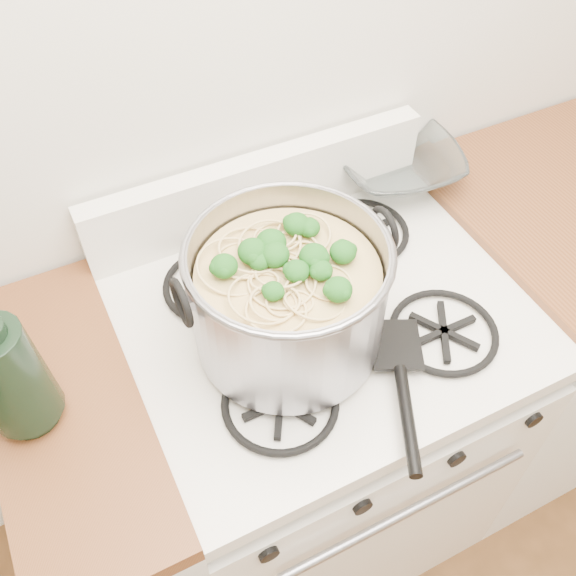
{
  "coord_description": "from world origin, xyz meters",
  "views": [
    {
      "loc": [
        -0.41,
        0.6,
        1.87
      ],
      "look_at": [
        -0.1,
        1.23,
        1.06
      ],
      "focal_mm": 40.0,
      "sensor_mm": 36.0,
      "label": 1
    }
  ],
  "objects_px": {
    "stock_pot": "(288,298)",
    "gas_range": "(318,429)",
    "spatula": "(396,342)",
    "glass_bowl": "(396,170)",
    "bottle": "(2,363)"
  },
  "relations": [
    {
      "from": "gas_range",
      "to": "bottle",
      "type": "bearing_deg",
      "value": 178.77
    },
    {
      "from": "stock_pot",
      "to": "glass_bowl",
      "type": "height_order",
      "value": "stock_pot"
    },
    {
      "from": "stock_pot",
      "to": "gas_range",
      "type": "bearing_deg",
      "value": 18.36
    },
    {
      "from": "stock_pot",
      "to": "bottle",
      "type": "xyz_separation_m",
      "value": [
        -0.45,
        0.04,
        0.04
      ]
    },
    {
      "from": "spatula",
      "to": "glass_bowl",
      "type": "bearing_deg",
      "value": 83.19
    },
    {
      "from": "glass_bowl",
      "to": "bottle",
      "type": "height_order",
      "value": "bottle"
    },
    {
      "from": "glass_bowl",
      "to": "spatula",
      "type": "bearing_deg",
      "value": -122.75
    },
    {
      "from": "gas_range",
      "to": "glass_bowl",
      "type": "xyz_separation_m",
      "value": [
        0.33,
        0.27,
        0.5
      ]
    },
    {
      "from": "gas_range",
      "to": "stock_pot",
      "type": "height_order",
      "value": "stock_pot"
    },
    {
      "from": "glass_bowl",
      "to": "bottle",
      "type": "distance_m",
      "value": 0.93
    },
    {
      "from": "gas_range",
      "to": "spatula",
      "type": "height_order",
      "value": "spatula"
    },
    {
      "from": "stock_pot",
      "to": "glass_bowl",
      "type": "relative_size",
      "value": 3.34
    },
    {
      "from": "spatula",
      "to": "glass_bowl",
      "type": "distance_m",
      "value": 0.49
    },
    {
      "from": "spatula",
      "to": "bottle",
      "type": "height_order",
      "value": "bottle"
    },
    {
      "from": "stock_pot",
      "to": "spatula",
      "type": "height_order",
      "value": "stock_pot"
    }
  ]
}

